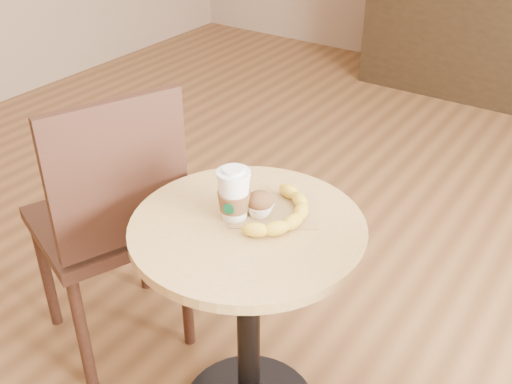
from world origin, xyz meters
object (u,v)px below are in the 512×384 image
cafe_table (248,293)px  banana (283,213)px  chair_left (111,219)px  muffin (260,204)px  coffee_cup (234,196)px

cafe_table → banana: size_ratio=2.65×
chair_left → muffin: 0.60m
chair_left → muffin: chair_left is taller
cafe_table → banana: 0.28m
cafe_table → banana: banana is taller
cafe_table → chair_left: 0.55m
coffee_cup → muffin: 0.08m
muffin → coffee_cup: bearing=-138.8°
cafe_table → chair_left: (-0.54, -0.00, 0.05)m
muffin → banana: bearing=13.0°
coffee_cup → banana: (0.12, 0.06, -0.05)m
banana → chair_left: bearing=-175.7°
cafe_table → muffin: (0.00, 0.05, 0.28)m
cafe_table → chair_left: bearing=-179.9°
cafe_table → chair_left: size_ratio=0.74×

